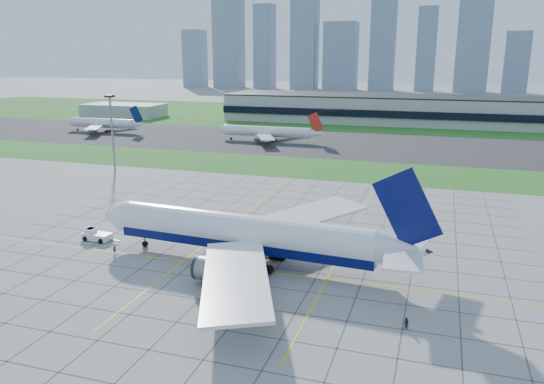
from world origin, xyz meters
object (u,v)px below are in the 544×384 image
(light_mast, at_px, (112,123))
(distant_jet_0, at_px, (104,123))
(airliner, at_px, (246,234))
(crew_far, at_px, (406,324))
(distant_jet_1, at_px, (269,132))
(crew_near, at_px, (115,250))
(pushback_tug, at_px, (96,235))

(light_mast, relative_size, distant_jet_0, 0.60)
(airliner, bearing_deg, crew_far, -25.08)
(crew_far, height_order, distant_jet_1, distant_jet_1)
(airliner, xyz_separation_m, crew_near, (-26.64, -3.68, -4.87))
(crew_far, bearing_deg, light_mast, -174.70)
(airliner, distance_m, crew_near, 27.33)
(crew_far, distance_m, distant_jet_1, 173.51)
(pushback_tug, xyz_separation_m, crew_near, (8.31, -5.53, -0.28))
(crew_far, height_order, distant_jet_0, distant_jet_0)
(light_mast, distance_m, airliner, 96.54)
(crew_near, bearing_deg, light_mast, 71.68)
(crew_far, distance_m, distant_jet_0, 229.34)
(airliner, relative_size, distant_jet_1, 1.45)
(light_mast, xyz_separation_m, crew_far, (102.49, -80.88, -15.24))
(airliner, bearing_deg, distant_jet_1, 110.35)
(pushback_tug, bearing_deg, crew_far, -12.14)
(distant_jet_1, bearing_deg, crew_far, -65.37)
(crew_near, xyz_separation_m, distant_jet_0, (-105.27, 148.20, 3.65))
(crew_near, bearing_deg, crew_far, -65.16)
(pushback_tug, bearing_deg, airliner, 0.88)
(distant_jet_0, height_order, distant_jet_1, same)
(light_mast, bearing_deg, crew_near, -56.28)
(pushback_tug, bearing_deg, distant_jet_0, 128.11)
(airliner, distance_m, crew_far, 35.54)
(crew_near, relative_size, distant_jet_1, 0.04)
(pushback_tug, xyz_separation_m, crew_far, (65.75, -18.92, -0.17))
(pushback_tug, height_order, crew_far, pushback_tug)
(light_mast, relative_size, crew_near, 15.37)
(light_mast, xyz_separation_m, distant_jet_0, (-60.23, 80.71, -11.69))
(pushback_tug, relative_size, crew_near, 5.45)
(crew_far, bearing_deg, distant_jet_0, 178.78)
(crew_near, distance_m, distant_jet_1, 145.11)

